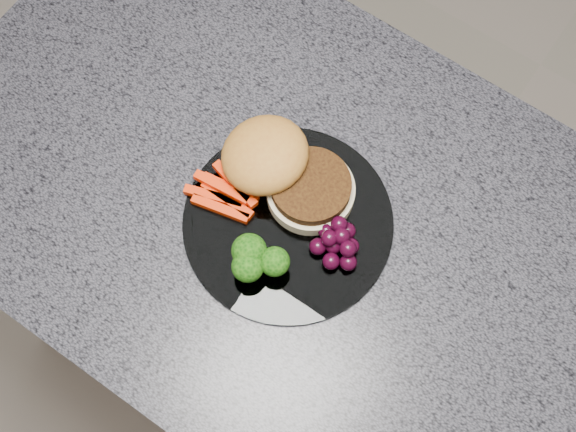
# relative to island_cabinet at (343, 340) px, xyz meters

# --- Properties ---
(room) EXTENTS (4.02, 4.02, 2.70)m
(room) POSITION_rel_island_cabinet_xyz_m (0.00, 0.00, 0.92)
(room) COLOR gray
(room) RESTS_ON ground
(island_cabinet) EXTENTS (1.20, 0.60, 0.86)m
(island_cabinet) POSITION_rel_island_cabinet_xyz_m (0.00, 0.00, 0.00)
(island_cabinet) COLOR brown
(island_cabinet) RESTS_ON ground
(countertop) EXTENTS (1.20, 0.60, 0.04)m
(countertop) POSITION_rel_island_cabinet_xyz_m (0.00, 0.00, 0.45)
(countertop) COLOR #45444D
(countertop) RESTS_ON island_cabinet
(plate) EXTENTS (0.26, 0.26, 0.01)m
(plate) POSITION_rel_island_cabinet_xyz_m (-0.11, -0.02, 0.47)
(plate) COLOR white
(plate) RESTS_ON countertop
(burger) EXTENTS (0.20, 0.13, 0.06)m
(burger) POSITION_rel_island_cabinet_xyz_m (-0.15, 0.03, 0.50)
(burger) COLOR beige
(burger) RESTS_ON plate
(carrot_sticks) EXTENTS (0.09, 0.06, 0.02)m
(carrot_sticks) POSITION_rel_island_cabinet_xyz_m (-0.19, -0.03, 0.48)
(carrot_sticks) COLOR red
(carrot_sticks) RESTS_ON plate
(broccoli) EXTENTS (0.07, 0.06, 0.05)m
(broccoli) POSITION_rel_island_cabinet_xyz_m (-0.10, -0.09, 0.50)
(broccoli) COLOR #587B2D
(broccoli) RESTS_ON plate
(grape_bunch) EXTENTS (0.07, 0.06, 0.04)m
(grape_bunch) POSITION_rel_island_cabinet_xyz_m (-0.04, -0.01, 0.49)
(grape_bunch) COLOR black
(grape_bunch) RESTS_ON plate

